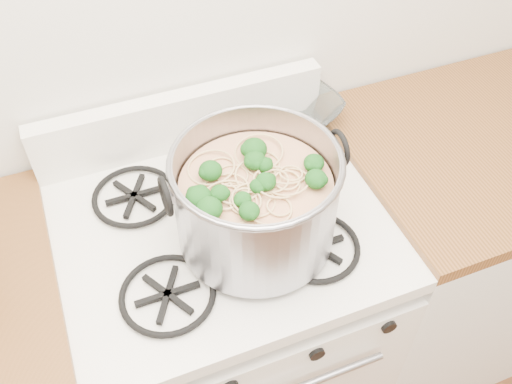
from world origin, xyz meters
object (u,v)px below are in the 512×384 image
object	(u,v)px
stock_pot	(256,201)
spatula	(300,165)
gas_range	(229,325)
glass_bowl	(282,117)

from	to	relation	value
stock_pot	spatula	world-z (taller)	stock_pot
gas_range	glass_bowl	size ratio (longest dim) A/B	8.00
spatula	glass_bowl	xyz separation A→B (m)	(0.03, 0.19, 0.00)
spatula	stock_pot	bearing A→B (deg)	-96.23
gas_range	glass_bowl	distance (m)	0.63
gas_range	stock_pot	size ratio (longest dim) A/B	2.40
stock_pot	gas_range	bearing A→B (deg)	128.87
glass_bowl	spatula	bearing A→B (deg)	-99.02
stock_pot	spatula	distance (m)	0.25
gas_range	stock_pot	bearing A→B (deg)	-51.13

